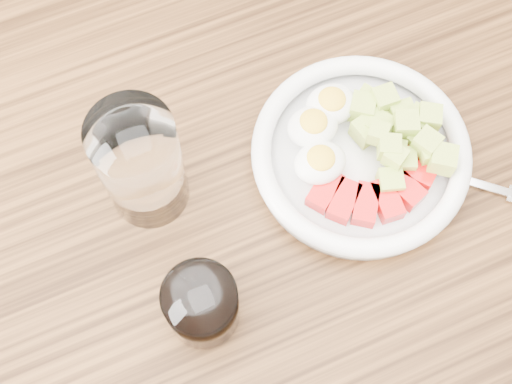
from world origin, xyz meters
TOP-DOWN VIEW (x-y plane):
  - ground at (0.00, 0.00)m, footprint 4.00×4.00m
  - dining_table at (0.00, 0.00)m, footprint 1.50×0.90m
  - bowl at (0.12, 0.01)m, footprint 0.24×0.24m
  - fork at (0.20, -0.05)m, footprint 0.14×0.13m
  - water_glass at (-0.11, 0.07)m, footprint 0.09×0.09m
  - coffee_glass at (-0.11, -0.08)m, footprint 0.07×0.07m

SIDE VIEW (x-z plane):
  - ground at x=0.00m, z-range 0.00..0.00m
  - dining_table at x=0.00m, z-range 0.28..1.05m
  - fork at x=0.20m, z-range 0.77..0.78m
  - bowl at x=0.12m, z-range 0.76..0.82m
  - coffee_glass at x=-0.11m, z-range 0.77..0.85m
  - water_glass at x=-0.11m, z-range 0.77..0.92m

